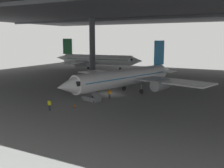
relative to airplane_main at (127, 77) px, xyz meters
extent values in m
plane|color=slate|center=(-2.52, -2.29, -3.25)|extent=(110.00, 110.00, 0.00)
cylinder|color=#4C4F54|center=(-22.23, 22.96, 5.34)|extent=(1.77, 1.77, 17.19)
cube|color=#38383D|center=(-2.52, 11.46, 14.53)|extent=(121.00, 99.00, 1.20)
cube|color=#4C4F54|center=(-2.52, 27.96, 13.53)|extent=(115.50, 0.50, 0.70)
cylinder|color=white|center=(-0.17, -0.59, 0.02)|extent=(10.01, 24.87, 3.34)
cone|color=white|center=(-3.98, -14.01, 0.02)|extent=(4.24, 4.75, 3.27)
cube|color=black|center=(-3.40, -11.98, 0.43)|extent=(3.37, 3.02, 0.73)
cone|color=white|center=(3.64, 12.83, 0.35)|extent=(4.19, 5.92, 2.84)
cube|color=#1972B2|center=(3.07, 10.80, 4.42)|extent=(1.23, 3.57, 5.47)
cube|color=white|center=(5.07, 9.29, 0.52)|extent=(4.84, 3.79, 0.16)
cube|color=white|center=(0.57, 10.57, 0.52)|extent=(4.84, 3.79, 0.16)
cube|color=white|center=(9.26, 0.93, -0.32)|extent=(15.10, 9.66, 0.24)
cylinder|color=#9EA3A8|center=(7.15, -0.36, -0.90)|extent=(3.18, 4.74, 2.07)
cube|color=white|center=(-7.39, 5.65, -0.32)|extent=(15.10, 9.66, 0.24)
cylinder|color=#9EA3A8|center=(-6.28, 3.45, -0.90)|extent=(3.18, 4.74, 2.07)
cube|color=#1972B2|center=(-0.17, -0.59, 0.27)|extent=(9.58, 23.13, 0.16)
cylinder|color=#9EA3A8|center=(-2.45, -8.62, -2.00)|extent=(0.20, 0.20, 1.15)
cylinder|color=black|center=(-2.45, -8.62, -2.80)|extent=(0.53, 0.95, 0.90)
cylinder|color=#9EA3A8|center=(2.68, 1.13, -2.00)|extent=(0.20, 0.20, 1.15)
cylinder|color=black|center=(2.68, 1.13, -2.80)|extent=(0.53, 0.95, 0.90)
cylinder|color=#9EA3A8|center=(-1.69, 2.37, -2.00)|extent=(0.20, 0.20, 1.15)
cylinder|color=black|center=(-1.69, 2.37, -2.80)|extent=(0.53, 0.95, 0.90)
cube|color=slate|center=(-2.91, -8.65, -2.90)|extent=(3.86, 2.42, 0.70)
cube|color=slate|center=(-2.91, -8.65, -1.19)|extent=(3.57, 2.16, 2.83)
cube|color=slate|center=(-4.48, -8.20, 0.18)|extent=(1.41, 1.55, 0.12)
cylinder|color=black|center=(-4.64, -8.78, 0.68)|extent=(0.06, 0.06, 1.00)
cylinder|color=black|center=(-4.32, -7.63, 0.68)|extent=(0.06, 0.06, 1.00)
cylinder|color=black|center=(-4.51, -8.92, -3.10)|extent=(0.32, 0.20, 0.30)
cylinder|color=black|center=(-4.13, -7.58, -3.10)|extent=(0.32, 0.20, 0.30)
cylinder|color=black|center=(-1.69, -9.72, -3.10)|extent=(0.32, 0.20, 0.30)
cylinder|color=black|center=(-1.30, -8.38, -3.10)|extent=(0.32, 0.20, 0.30)
cylinder|color=#232838|center=(-4.73, -17.41, -2.81)|extent=(0.14, 0.14, 0.88)
cylinder|color=#232838|center=(-4.90, -17.48, -2.81)|extent=(0.14, 0.14, 0.88)
cube|color=yellow|center=(-4.82, -17.44, -2.06)|extent=(0.42, 0.34, 0.62)
cylinder|color=yellow|center=(-4.60, -17.36, -2.03)|extent=(0.09, 0.09, 0.59)
cylinder|color=yellow|center=(-5.03, -17.53, -2.03)|extent=(0.09, 0.09, 0.59)
sphere|color=brown|center=(-4.82, -17.44, -1.62)|extent=(0.24, 0.24, 0.24)
cylinder|color=#232838|center=(-0.73, -5.73, -2.82)|extent=(0.14, 0.14, 0.86)
cylinder|color=#232838|center=(-0.85, -5.86, -2.82)|extent=(0.14, 0.14, 0.86)
cube|color=orange|center=(-0.79, -5.79, -2.08)|extent=(0.41, 0.41, 0.61)
cylinder|color=orange|center=(-0.62, -5.63, -2.05)|extent=(0.09, 0.09, 0.58)
cylinder|color=orange|center=(-0.96, -5.95, -2.05)|extent=(0.09, 0.09, 0.58)
sphere|color=tan|center=(-0.79, -5.79, -1.65)|extent=(0.23, 0.23, 0.23)
cylinder|color=white|center=(-28.08, 35.79, 0.12)|extent=(26.65, 5.89, 3.55)
cone|color=white|center=(-13.32, 37.11, 0.12)|extent=(4.55, 3.84, 3.48)
cube|color=black|center=(-15.55, 36.91, 0.56)|extent=(2.74, 3.22, 0.78)
cone|color=white|center=(-42.83, 34.47, 0.47)|extent=(5.92, 3.51, 3.01)
cube|color=#19592D|center=(-40.60, 34.67, 4.79)|extent=(3.88, 0.58, 5.80)
cube|color=white|center=(-39.86, 37.23, 0.65)|extent=(3.29, 4.75, 0.16)
cube|color=white|center=(-39.42, 32.28, 0.65)|extent=(3.29, 4.75, 0.16)
cube|color=white|center=(-33.16, 44.56, -0.24)|extent=(7.74, 15.35, 0.24)
cylinder|color=#9EA3A8|center=(-31.08, 42.96, -0.86)|extent=(4.79, 2.60, 2.20)
cube|color=white|center=(-31.52, 26.25, -0.24)|extent=(7.74, 15.35, 0.24)
cylinder|color=#9EA3A8|center=(-29.76, 28.20, -0.86)|extent=(4.79, 2.60, 2.20)
cube|color=#19592D|center=(-28.08, 35.79, 0.39)|extent=(24.73, 5.79, 0.16)
cylinder|color=#9EA3A8|center=(-19.25, 36.58, -2.00)|extent=(0.20, 0.20, 1.15)
cylinder|color=black|center=(-19.25, 36.58, -2.80)|extent=(0.92, 0.38, 0.90)
cylinder|color=#9EA3A8|center=(-30.86, 37.92, -2.00)|extent=(0.20, 0.20, 1.15)
cylinder|color=black|center=(-30.86, 37.92, -2.80)|extent=(0.92, 0.38, 0.90)
cylinder|color=#9EA3A8|center=(-30.43, 33.20, -2.00)|extent=(0.20, 0.20, 1.15)
cylinder|color=black|center=(-30.43, 33.20, -2.80)|extent=(0.92, 0.38, 0.90)
cube|color=black|center=(-2.58, -14.09, -3.23)|extent=(0.36, 0.36, 0.04)
cone|color=orange|center=(-2.58, -14.09, -2.93)|extent=(0.30, 0.30, 0.56)
camera|label=1|loc=(21.63, -47.52, 7.39)|focal=42.61mm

